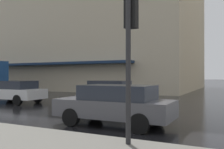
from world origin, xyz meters
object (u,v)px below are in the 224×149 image
traffic_signal_post (130,34)px  car_black (111,91)px  car_dark_grey (115,104)px  car_white (14,91)px

traffic_signal_post → car_black: traffic_signal_post is taller
car_black → car_dark_grey: 7.36m
traffic_signal_post → car_white: bearing=60.5°
car_black → traffic_signal_post: bearing=-150.6°
car_black → car_white: size_ratio=1.00×
traffic_signal_post → car_white: traffic_signal_post is taller
car_dark_grey → car_white: 9.50m
car_black → car_dark_grey: bearing=-152.0°
traffic_signal_post → car_black: (8.86, 4.99, -1.97)m
car_white → car_dark_grey: bearing=-111.6°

